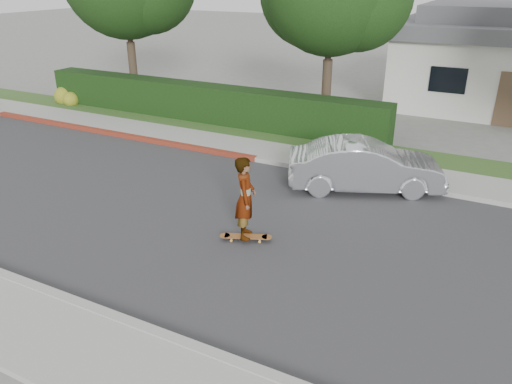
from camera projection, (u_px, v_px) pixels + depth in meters
ground at (150, 204)px, 12.98m from camera, size 120.00×120.00×0.00m
road at (150, 204)px, 12.98m from camera, size 60.00×8.00×0.01m
curb_near at (16, 281)px, 9.62m from camera, size 60.00×0.20×0.15m
curb_far at (229, 154)px, 16.28m from camera, size 60.00×0.20×0.15m
curb_red_section at (112, 133)px, 18.38m from camera, size 12.00×0.21×0.15m
sidewalk_far at (242, 147)px, 17.02m from camera, size 60.00×1.60×0.12m
planting_strip at (263, 135)px, 18.32m from camera, size 60.00×1.60×0.10m
hedge at (202, 103)px, 19.79m from camera, size 15.00×1.00×1.50m
flowering_shrub at (67, 97)px, 22.52m from camera, size 1.40×1.00×0.90m
skateboard at (246, 237)px, 11.16m from camera, size 1.18×0.67×0.11m
skateboarder at (245, 198)px, 10.78m from camera, size 0.68×0.80×1.87m
car_silver at (365, 166)px, 13.59m from camera, size 4.40×2.99×1.37m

